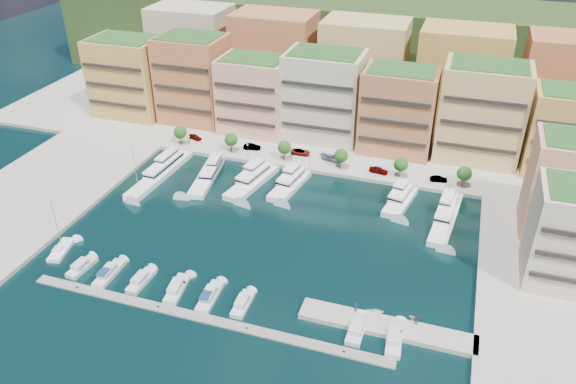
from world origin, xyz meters
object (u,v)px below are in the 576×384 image
Objects in this scene: yacht_0 at (162,171)px; sailboat_2 at (138,194)px; yacht_3 at (290,183)px; cruiser_1 at (109,273)px; tree_4 at (401,164)px; tree_1 at (231,140)px; lamppost_1 at (248,149)px; yacht_6 at (446,215)px; cruiser_2 at (141,281)px; cruiser_8 at (357,330)px; lamppost_0 at (189,140)px; person_0 at (356,307)px; person_1 at (416,320)px; car_0 at (195,137)px; cruiser_0 at (82,267)px; sailboat_0 at (61,250)px; lamppost_2 at (310,158)px; yacht_1 at (208,174)px; car_1 at (252,147)px; yacht_5 at (401,199)px; tender_2 at (374,313)px; car_5 at (439,179)px; tree_0 at (180,132)px; tree_5 at (464,174)px; lamppost_4 at (447,179)px; car_3 at (331,158)px; cruiser_4 at (210,297)px; tree_2 at (284,147)px; cruiser_5 at (243,304)px; tender_3 at (412,317)px; cruiser_3 at (177,289)px; car_2 at (301,152)px; yacht_2 at (253,179)px; lamppost_3 at (376,168)px.

sailboat_2 reaches higher than yacht_0.
cruiser_1 is at bearing -117.57° from yacht_3.
yacht_0 is at bearing -164.49° from tree_4.
tree_1 is 1.35× the size of lamppost_1.
cruiser_2 is at bearing -142.67° from yacht_6.
tree_4 is 58.24m from cruiser_8.
yacht_0 reaches higher than lamppost_0.
person_0 is 1.09× the size of person_1.
tree_4 reaches higher than car_0.
sailboat_0 is (-8.00, 3.77, -0.23)m from cruiser_0.
yacht_1 reaches higher than lamppost_2.
lamppost_0 is 36.00m from lamppost_2.
tree_4 is 84.69m from sailboat_0.
cruiser_1 is (-2.25, -58.12, -4.17)m from tree_1.
tree_1 reaches higher than car_1.
car_1 is (-43.97, 61.24, 1.27)m from cruiser_8.
yacht_3 is 1.11× the size of yacht_5.
tender_2 is at bearing -53.86° from yacht_3.
lamppost_1 is 52.10m from car_5.
lamppost_2 reaches higher than cruiser_2.
cruiser_0 is (-56.83, -58.08, -4.20)m from tree_4.
tree_0 and tree_5 have the same top height.
tree_1 is 0.26× the size of yacht_1.
lamppost_4 reaches higher than car_3.
tree_0 reaches higher than cruiser_4.
lamppost_2 is at bearing 34.63° from sailboat_2.
tree_1 is 6.49m from lamppost_1.
tree_2 reaches higher than cruiser_5.
car_3 reaches higher than tender_3.
tender_2 is at bearing 1.52° from sailboat_0.
tree_5 is 77.33m from cruiser_3.
tender_2 is 65.18m from car_2.
yacht_2 is (-12.14, -11.33, -2.62)m from lamppost_2.
cruiser_5 is (43.06, -58.08, -4.20)m from tree_0.
tree_1 is 1.35× the size of lamppost_3.
cruiser_3 is at bearing -77.26° from tree_1.
sailboat_2 is (-25.38, -14.59, -0.89)m from yacht_2.
sailboat_2 is at bearing 143.65° from cruiser_5.
tender_2 is at bearing -79.71° from lamppost_3.
tree_0 is at bearing 176.71° from lamppost_2.
cruiser_5 is (-32.94, -55.78, -3.28)m from lamppost_4.
cruiser_5 is at bearing -36.35° from sailboat_2.
lamppost_0 is 61.28m from cruiser_3.
yacht_6 reaches higher than lamppost_1.
lamppost_3 reaches higher than cruiser_5.
tree_0 is 40.08m from lamppost_2.
cruiser_1 is at bearing 66.56° from person_0.
yacht_5 is 40.70m from tender_3.
lamppost_0 reaches higher than car_3.
tender_3 is 90.62m from car_0.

